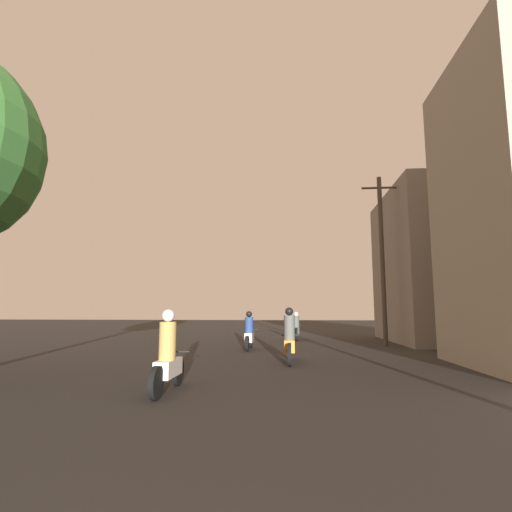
{
  "coord_description": "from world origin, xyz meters",
  "views": [
    {
      "loc": [
        0.87,
        -0.03,
        1.57
      ],
      "look_at": [
        -0.69,
        17.9,
        3.98
      ],
      "focal_mm": 28.0,
      "sensor_mm": 36.0,
      "label": 1
    }
  ],
  "objects_px": {
    "motorcycle_white": "(168,359)",
    "utility_pole_far": "(382,255)",
    "motorcycle_black": "(296,329)",
    "building_right_far": "(437,266)",
    "motorcycle_orange": "(289,341)",
    "motorcycle_silver": "(249,334)"
  },
  "relations": [
    {
      "from": "motorcycle_white",
      "to": "utility_pole_far",
      "type": "bearing_deg",
      "value": 48.51
    },
    {
      "from": "motorcycle_black",
      "to": "building_right_far",
      "type": "xyz_separation_m",
      "value": [
        7.0,
        -0.66,
        3.13
      ]
    },
    {
      "from": "motorcycle_orange",
      "to": "building_right_far",
      "type": "height_order",
      "value": "building_right_far"
    },
    {
      "from": "motorcycle_orange",
      "to": "motorcycle_silver",
      "type": "relative_size",
      "value": 1.11
    },
    {
      "from": "motorcycle_silver",
      "to": "motorcycle_white",
      "type": "bearing_deg",
      "value": -91.78
    },
    {
      "from": "motorcycle_silver",
      "to": "building_right_far",
      "type": "relative_size",
      "value": 0.25
    },
    {
      "from": "motorcycle_silver",
      "to": "utility_pole_far",
      "type": "xyz_separation_m",
      "value": [
        5.78,
        2.28,
        3.37
      ]
    },
    {
      "from": "motorcycle_white",
      "to": "building_right_far",
      "type": "xyz_separation_m",
      "value": [
        9.63,
        12.72,
        3.09
      ]
    },
    {
      "from": "motorcycle_white",
      "to": "motorcycle_black",
      "type": "relative_size",
      "value": 0.91
    },
    {
      "from": "motorcycle_white",
      "to": "motorcycle_silver",
      "type": "relative_size",
      "value": 1.01
    },
    {
      "from": "motorcycle_silver",
      "to": "utility_pole_far",
      "type": "height_order",
      "value": "utility_pole_far"
    },
    {
      "from": "motorcycle_silver",
      "to": "building_right_far",
      "type": "height_order",
      "value": "building_right_far"
    },
    {
      "from": "motorcycle_orange",
      "to": "utility_pole_far",
      "type": "xyz_separation_m",
      "value": [
        4.17,
        6.09,
        3.33
      ]
    },
    {
      "from": "motorcycle_silver",
      "to": "motorcycle_black",
      "type": "height_order",
      "value": "motorcycle_silver"
    },
    {
      "from": "motorcycle_white",
      "to": "motorcycle_black",
      "type": "height_order",
      "value": "motorcycle_white"
    },
    {
      "from": "motorcycle_silver",
      "to": "utility_pole_far",
      "type": "bearing_deg",
      "value": 24.66
    },
    {
      "from": "utility_pole_far",
      "to": "motorcycle_orange",
      "type": "bearing_deg",
      "value": -124.43
    },
    {
      "from": "motorcycle_white",
      "to": "motorcycle_orange",
      "type": "bearing_deg",
      "value": 52.62
    },
    {
      "from": "motorcycle_silver",
      "to": "utility_pole_far",
      "type": "distance_m",
      "value": 7.07
    },
    {
      "from": "motorcycle_orange",
      "to": "motorcycle_silver",
      "type": "xyz_separation_m",
      "value": [
        -1.6,
        3.81,
        -0.04
      ]
    },
    {
      "from": "building_right_far",
      "to": "utility_pole_far",
      "type": "xyz_separation_m",
      "value": [
        -3.14,
        -2.2,
        0.26
      ]
    },
    {
      "from": "motorcycle_orange",
      "to": "motorcycle_black",
      "type": "bearing_deg",
      "value": 90.49
    }
  ]
}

